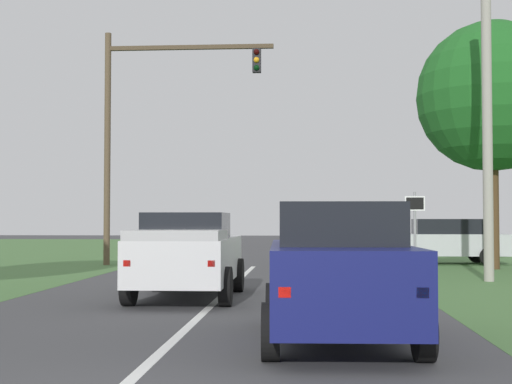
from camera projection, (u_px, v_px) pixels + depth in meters
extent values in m
plane|color=#424244|center=(226.00, 292.00, 17.45)|extent=(120.00, 120.00, 0.00)
cube|color=navy|center=(338.00, 281.00, 10.31)|extent=(2.02, 4.46, 1.03)
cube|color=black|center=(337.00, 224.00, 10.56)|extent=(1.74, 2.78, 0.58)
cube|color=red|center=(285.00, 292.00, 8.17)|extent=(0.14, 0.06, 0.12)
cube|color=red|center=(422.00, 293.00, 8.12)|extent=(0.14, 0.06, 0.12)
cylinder|color=black|center=(273.00, 305.00, 11.69)|extent=(0.25, 0.73, 0.72)
cylinder|color=black|center=(390.00, 306.00, 11.62)|extent=(0.25, 0.73, 0.72)
cylinder|color=black|center=(271.00, 332.00, 8.96)|extent=(0.25, 0.73, 0.72)
cylinder|color=black|center=(424.00, 332.00, 8.90)|extent=(0.25, 0.73, 0.72)
cube|color=silver|center=(189.00, 259.00, 16.11)|extent=(1.99, 4.88, 0.93)
cube|color=black|center=(187.00, 225.00, 15.90)|extent=(1.74, 1.86, 0.56)
cube|color=#B8B8B8|center=(177.00, 235.00, 14.63)|extent=(1.87, 1.86, 0.20)
cube|color=red|center=(127.00, 263.00, 13.76)|extent=(0.14, 0.06, 0.12)
cube|color=red|center=(212.00, 264.00, 13.67)|extent=(0.14, 0.06, 0.12)
cylinder|color=black|center=(158.00, 275.00, 17.66)|extent=(0.24, 0.80, 0.80)
cylinder|color=black|center=(238.00, 275.00, 17.54)|extent=(0.24, 0.80, 0.80)
cylinder|color=black|center=(129.00, 286.00, 14.65)|extent=(0.24, 0.80, 0.80)
cylinder|color=black|center=(226.00, 287.00, 14.53)|extent=(0.24, 0.80, 0.80)
cylinder|color=brown|center=(107.00, 148.00, 27.84)|extent=(0.24, 0.24, 8.91)
cube|color=#4C3D2B|center=(190.00, 47.00, 27.77)|extent=(6.37, 0.16, 0.16)
cube|color=black|center=(257.00, 61.00, 27.58)|extent=(0.32, 0.28, 0.90)
sphere|color=black|center=(256.00, 52.00, 27.44)|extent=(0.22, 0.22, 0.22)
sphere|color=orange|center=(256.00, 60.00, 27.43)|extent=(0.22, 0.22, 0.22)
sphere|color=black|center=(256.00, 68.00, 27.42)|extent=(0.22, 0.22, 0.22)
cylinder|color=gray|center=(415.00, 234.00, 21.93)|extent=(0.08, 0.08, 2.57)
cube|color=white|center=(415.00, 203.00, 21.94)|extent=(0.60, 0.03, 0.44)
cube|color=black|center=(415.00, 203.00, 21.92)|extent=(0.52, 0.01, 0.36)
cylinder|color=#4C351E|center=(494.00, 211.00, 25.44)|extent=(0.36, 0.36, 4.09)
sphere|color=#1D5E20|center=(492.00, 96.00, 25.60)|extent=(5.29, 5.29, 5.29)
cube|color=silver|center=(445.00, 245.00, 28.38)|extent=(4.67, 1.88, 0.83)
cube|color=black|center=(451.00, 226.00, 28.39)|extent=(2.80, 1.64, 0.58)
cube|color=red|center=(383.00, 243.00, 29.28)|extent=(0.06, 0.14, 0.12)
cube|color=red|center=(388.00, 244.00, 27.77)|extent=(0.06, 0.14, 0.12)
cylinder|color=black|center=(477.00, 254.00, 29.20)|extent=(0.68, 0.23, 0.68)
cylinder|color=black|center=(488.00, 257.00, 27.35)|extent=(0.68, 0.23, 0.68)
cylinder|color=black|center=(404.00, 254.00, 29.38)|extent=(0.68, 0.23, 0.68)
cylinder|color=black|center=(411.00, 256.00, 27.53)|extent=(0.68, 0.23, 0.68)
cylinder|color=#9E998E|center=(487.00, 121.00, 20.56)|extent=(0.28, 0.28, 9.07)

